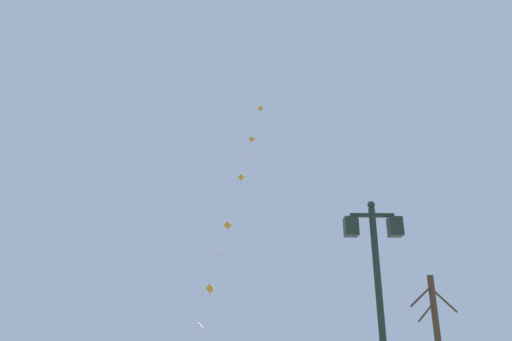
# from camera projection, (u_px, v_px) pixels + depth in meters

# --- Properties ---
(twin_lantern_lamp_post) EXTENTS (1.21, 0.28, 4.71)m
(twin_lantern_lamp_post) POSITION_uv_depth(u_px,v_px,m) (377.00, 270.00, 9.71)
(twin_lantern_lamp_post) COLOR #1E2D23
(twin_lantern_lamp_post) RESTS_ON ground_plane
(kite_train) EXTENTS (3.42, 11.20, 17.47)m
(kite_train) POSITION_uv_depth(u_px,v_px,m) (235.00, 200.00, 25.16)
(kite_train) COLOR brown
(kite_train) RESTS_ON ground_plane
(bare_tree) EXTENTS (2.21, 1.55, 4.40)m
(bare_tree) POSITION_uv_depth(u_px,v_px,m) (437.00, 332.00, 17.90)
(bare_tree) COLOR #4C3826
(bare_tree) RESTS_ON ground_plane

